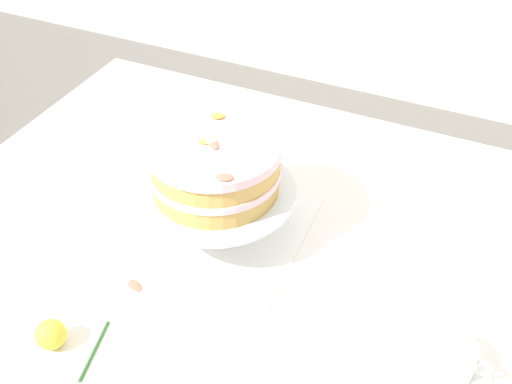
% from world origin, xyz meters
% --- Properties ---
extents(dining_table, '(1.40, 1.00, 0.74)m').
position_xyz_m(dining_table, '(0.00, -0.03, 0.65)').
color(dining_table, white).
rests_on(dining_table, ground).
extents(linen_napkin, '(0.34, 0.34, 0.00)m').
position_xyz_m(linen_napkin, '(-0.13, -0.00, 0.74)').
color(linen_napkin, white).
rests_on(linen_napkin, dining_table).
extents(cake_stand, '(0.29, 0.29, 0.10)m').
position_xyz_m(cake_stand, '(-0.13, -0.00, 0.82)').
color(cake_stand, silver).
rests_on(cake_stand, linen_napkin).
extents(layer_cake, '(0.24, 0.24, 0.11)m').
position_xyz_m(layer_cake, '(-0.13, -0.00, 0.89)').
color(layer_cake, tan).
rests_on(layer_cake, cake_stand).
extents(teacup, '(0.13, 0.13, 0.06)m').
position_xyz_m(teacup, '(0.33, -0.14, 0.76)').
color(teacup, white).
rests_on(teacup, dining_table).
extents(fallen_rose, '(0.11, 0.12, 0.05)m').
position_xyz_m(fallen_rose, '(-0.24, -0.35, 0.76)').
color(fallen_rose, '#2D6028').
rests_on(fallen_rose, dining_table).
extents(loose_petal_0, '(0.04, 0.03, 0.00)m').
position_xyz_m(loose_petal_0, '(-0.20, -0.19, 0.74)').
color(loose_petal_0, '#E56B51').
rests_on(loose_petal_0, dining_table).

